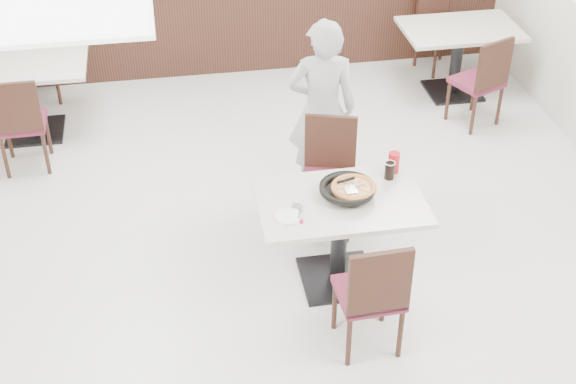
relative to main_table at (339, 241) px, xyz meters
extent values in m
plane|color=beige|center=(-0.28, 0.21, -0.38)|extent=(7.00, 7.00, 0.00)
cube|color=black|center=(-0.28, 3.69, 0.18)|extent=(5.90, 0.03, 1.10)
cube|color=white|center=(-1.78, -1.29, 2.40)|extent=(1.20, 0.60, 0.02)
cylinder|color=black|center=(0.05, 0.05, 0.39)|extent=(0.13, 0.13, 0.04)
cylinder|color=black|center=(0.06, 0.04, 0.42)|extent=(0.37, 0.37, 0.01)
cylinder|color=#CC8641|center=(0.10, 0.03, 0.44)|extent=(0.33, 0.33, 0.02)
cube|color=silver|center=(0.07, -0.02, 0.47)|extent=(0.09, 0.11, 0.00)
cube|color=white|center=(-0.41, -0.15, 0.38)|extent=(0.17, 0.17, 0.00)
cylinder|color=white|center=(-0.41, -0.14, 0.38)|extent=(0.21, 0.21, 0.01)
cube|color=silver|center=(-0.32, -0.12, 0.39)|extent=(0.06, 0.16, 0.00)
cylinder|color=black|center=(0.42, 0.21, 0.44)|extent=(0.08, 0.08, 0.13)
cylinder|color=#B20F12|center=(0.47, 0.30, 0.45)|extent=(0.09, 0.09, 0.16)
imported|color=#B6B7BB|center=(0.12, 1.21, 0.43)|extent=(0.63, 0.46, 1.62)
camera|label=1|loc=(-1.17, -4.55, 3.70)|focal=50.00mm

